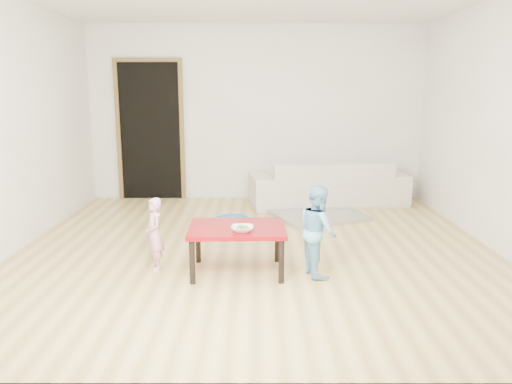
{
  "coord_description": "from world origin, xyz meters",
  "views": [
    {
      "loc": [
        0.0,
        -5.1,
        1.67
      ],
      "look_at": [
        0.0,
        -0.2,
        0.65
      ],
      "focal_mm": 35.0,
      "sensor_mm": 36.0,
      "label": 1
    }
  ],
  "objects_px": {
    "child_blue": "(318,231)",
    "basin": "(232,223)",
    "red_table": "(237,249)",
    "child_pink": "(154,234)",
    "sofa": "(327,182)",
    "bowl": "(242,229)"
  },
  "relations": [
    {
      "from": "basin",
      "to": "bowl",
      "type": "bearing_deg",
      "value": -84.1
    },
    {
      "from": "bowl",
      "to": "child_pink",
      "type": "xyz_separation_m",
      "value": [
        -0.83,
        0.25,
        -0.12
      ]
    },
    {
      "from": "child_blue",
      "to": "basin",
      "type": "bearing_deg",
      "value": 14.88
    },
    {
      "from": "child_pink",
      "to": "basin",
      "type": "xyz_separation_m",
      "value": [
        0.66,
        1.4,
        -0.28
      ]
    },
    {
      "from": "child_pink",
      "to": "bowl",
      "type": "bearing_deg",
      "value": 47.01
    },
    {
      "from": "sofa",
      "to": "basin",
      "type": "xyz_separation_m",
      "value": [
        -1.33,
        -1.28,
        -0.26
      ]
    },
    {
      "from": "sofa",
      "to": "child_pink",
      "type": "height_order",
      "value": "child_pink"
    },
    {
      "from": "sofa",
      "to": "red_table",
      "type": "height_order",
      "value": "sofa"
    },
    {
      "from": "sofa",
      "to": "basin",
      "type": "bearing_deg",
      "value": 35.98
    },
    {
      "from": "basin",
      "to": "child_blue",
      "type": "bearing_deg",
      "value": -60.96
    },
    {
      "from": "red_table",
      "to": "child_blue",
      "type": "xyz_separation_m",
      "value": [
        0.73,
        -0.05,
        0.19
      ]
    },
    {
      "from": "red_table",
      "to": "child_pink",
      "type": "bearing_deg",
      "value": 173.91
    },
    {
      "from": "sofa",
      "to": "basin",
      "type": "height_order",
      "value": "sofa"
    },
    {
      "from": "red_table",
      "to": "child_blue",
      "type": "bearing_deg",
      "value": -3.75
    },
    {
      "from": "red_table",
      "to": "child_blue",
      "type": "height_order",
      "value": "child_blue"
    },
    {
      "from": "sofa",
      "to": "bowl",
      "type": "xyz_separation_m",
      "value": [
        -1.16,
        -2.93,
        0.13
      ]
    },
    {
      "from": "sofa",
      "to": "bowl",
      "type": "relative_size",
      "value": 11.3
    },
    {
      "from": "basin",
      "to": "sofa",
      "type": "bearing_deg",
      "value": 43.89
    },
    {
      "from": "red_table",
      "to": "child_pink",
      "type": "relative_size",
      "value": 1.28
    },
    {
      "from": "bowl",
      "to": "basin",
      "type": "bearing_deg",
      "value": 95.9
    },
    {
      "from": "bowl",
      "to": "basin",
      "type": "height_order",
      "value": "bowl"
    },
    {
      "from": "red_table",
      "to": "child_blue",
      "type": "relative_size",
      "value": 1.06
    }
  ]
}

